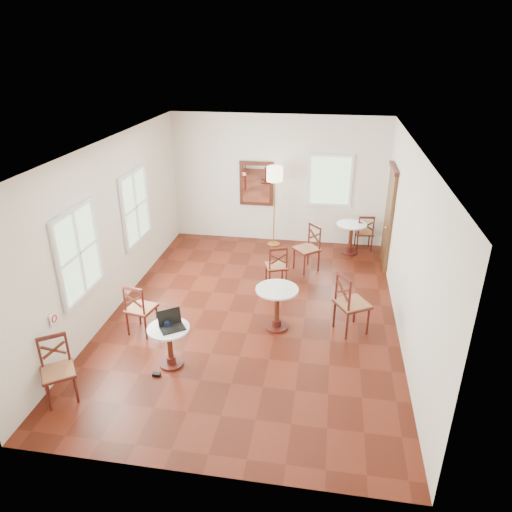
{
  "coord_description": "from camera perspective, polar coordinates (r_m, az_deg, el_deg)",
  "views": [
    {
      "loc": [
        1.21,
        -7.15,
        4.47
      ],
      "look_at": [
        0.0,
        0.3,
        1.0
      ],
      "focal_mm": 33.02,
      "sensor_mm": 36.0,
      "label": 1
    }
  ],
  "objects": [
    {
      "name": "navy_mug",
      "position": [
        7.04,
        -10.72,
        -8.16
      ],
      "size": [
        0.11,
        0.08,
        0.09
      ],
      "color": "black",
      "rests_on": "cafe_table_near"
    },
    {
      "name": "floor_lamp",
      "position": [
        10.77,
        2.27,
        9.26
      ],
      "size": [
        0.37,
        0.37,
        1.9
      ],
      "color": "#BF8C3F",
      "rests_on": "ground"
    },
    {
      "name": "cafe_table_back",
      "position": [
        10.91,
        11.42,
        2.51
      ],
      "size": [
        0.68,
        0.68,
        0.71
      ],
      "color": "#471711",
      "rests_on": "ground"
    },
    {
      "name": "chair_mid_a",
      "position": [
        9.24,
        2.5,
        -1.22
      ],
      "size": [
        0.52,
        0.52,
        0.88
      ],
      "rotation": [
        0.0,
        0.0,
        3.49
      ],
      "color": "#471711",
      "rests_on": "ground"
    },
    {
      "name": "mouse",
      "position": [
        7.15,
        -10.86,
        -7.88
      ],
      "size": [
        0.12,
        0.08,
        0.04
      ],
      "primitive_type": "ellipsoid",
      "rotation": [
        0.0,
        0.0,
        0.16
      ],
      "color": "black",
      "rests_on": "cafe_table_near"
    },
    {
      "name": "water_glass",
      "position": [
        7.13,
        -11.22,
        -7.67
      ],
      "size": [
        0.07,
        0.07,
        0.11
      ],
      "primitive_type": "cylinder",
      "color": "white",
      "rests_on": "cafe_table_near"
    },
    {
      "name": "chair_back_b",
      "position": [
        9.95,
        6.29,
        0.95
      ],
      "size": [
        0.64,
        0.64,
        0.99
      ],
      "rotation": [
        0.0,
        0.0,
        -0.87
      ],
      "color": "#471711",
      "rests_on": "ground"
    },
    {
      "name": "cafe_table_mid",
      "position": [
        7.9,
        2.53,
        -5.8
      ],
      "size": [
        0.71,
        0.71,
        0.75
      ],
      "color": "#471711",
      "rests_on": "ground"
    },
    {
      "name": "room_shell",
      "position": [
        7.96,
        -0.46,
        5.77
      ],
      "size": [
        5.02,
        7.02,
        3.01
      ],
      "color": "white",
      "rests_on": "ground"
    },
    {
      "name": "cafe_table_near",
      "position": [
        7.19,
        -10.42,
        -10.22
      ],
      "size": [
        0.62,
        0.62,
        0.66
      ],
      "color": "#471711",
      "rests_on": "ground"
    },
    {
      "name": "laptop",
      "position": [
        7.03,
        -10.26,
        -8.02
      ],
      "size": [
        0.45,
        0.43,
        0.25
      ],
      "rotation": [
        0.0,
        0.0,
        0.61
      ],
      "color": "black",
      "rests_on": "cafe_table_near"
    },
    {
      "name": "chair_back_a",
      "position": [
        11.15,
        12.98,
        2.8
      ],
      "size": [
        0.45,
        0.45,
        0.87
      ],
      "rotation": [
        0.0,
        0.0,
        3.26
      ],
      "color": "#471711",
      "rests_on": "ground"
    },
    {
      "name": "chair_near_b",
      "position": [
        6.99,
        -22.89,
        -12.61
      ],
      "size": [
        0.59,
        0.59,
        0.92
      ],
      "rotation": [
        0.0,
        0.0,
        0.62
      ],
      "color": "#471711",
      "rests_on": "ground"
    },
    {
      "name": "chair_near_a",
      "position": [
        8.0,
        -13.85,
        -6.18
      ],
      "size": [
        0.5,
        0.5,
        0.93
      ],
      "rotation": [
        0.0,
        0.0,
        2.94
      ],
      "color": "#471711",
      "rests_on": "ground"
    },
    {
      "name": "power_adapter",
      "position": [
        7.24,
        -11.96,
        -13.85
      ],
      "size": [
        0.11,
        0.07,
        0.05
      ],
      "primitive_type": "cube",
      "color": "black",
      "rests_on": "ground"
    },
    {
      "name": "chair_mid_b",
      "position": [
        7.93,
        11.41,
        -5.65
      ],
      "size": [
        0.67,
        0.67,
        1.07
      ],
      "rotation": [
        0.0,
        0.0,
        2.11
      ],
      "color": "#471711",
      "rests_on": "ground"
    },
    {
      "name": "ground",
      "position": [
        8.52,
        -0.32,
        -6.96
      ],
      "size": [
        7.0,
        7.0,
        0.0
      ],
      "primitive_type": "plane",
      "color": "#551A0E",
      "rests_on": "ground"
    }
  ]
}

